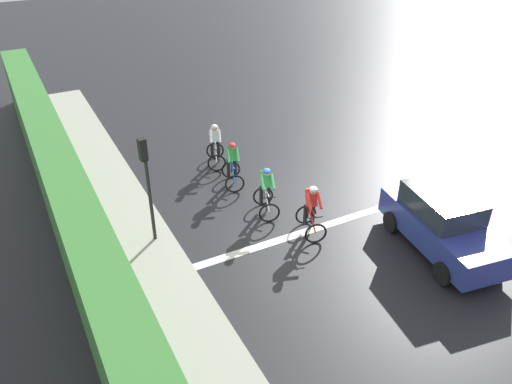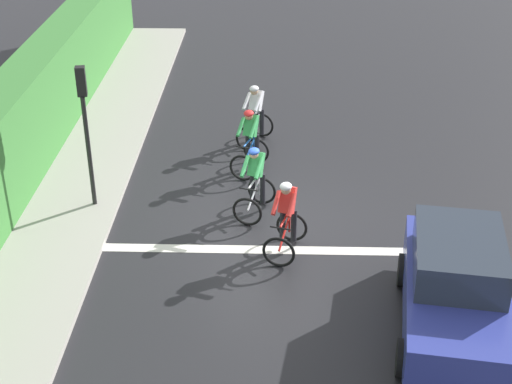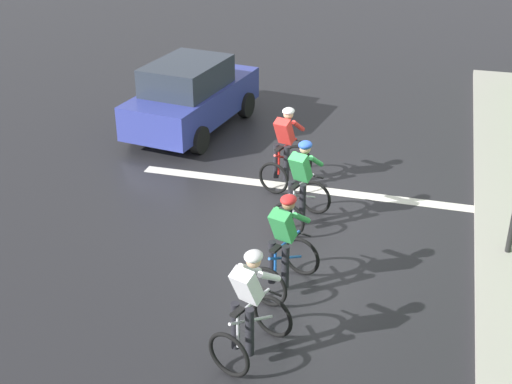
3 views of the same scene
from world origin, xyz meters
TOP-DOWN VIEW (x-y plane):
  - ground_plane at (0.00, 0.00)m, footprint 80.00×80.00m
  - road_marking_stop_line at (0.00, -1.26)m, footprint 7.00×0.30m
  - cyclist_lead at (-0.36, 4.01)m, footprint 1.01×1.25m
  - cyclist_second at (-0.44, 2.36)m, footprint 0.97×1.23m
  - cyclist_mid at (-0.26, 0.25)m, footprint 0.97×1.23m
  - cyclist_fourth at (0.42, -1.33)m, footprint 0.95×1.22m
  - car_navy at (3.32, -3.71)m, footprint 2.34×4.31m

SIDE VIEW (x-z plane):
  - ground_plane at x=0.00m, z-range 0.00..0.00m
  - road_marking_stop_line at x=0.00m, z-range 0.00..0.01m
  - cyclist_lead at x=-0.36m, z-range -0.03..1.63m
  - cyclist_second at x=-0.44m, z-range -0.03..1.63m
  - cyclist_mid at x=-0.26m, z-range -0.03..1.63m
  - cyclist_fourth at x=0.42m, z-range -0.03..1.63m
  - car_navy at x=3.32m, z-range -0.01..1.75m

